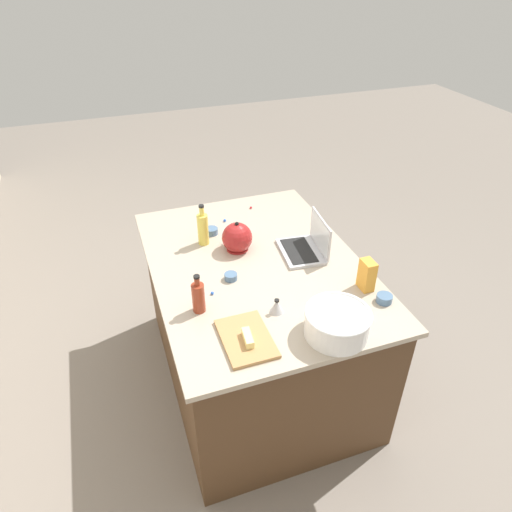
{
  "coord_description": "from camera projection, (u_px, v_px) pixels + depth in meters",
  "views": [
    {
      "loc": [
        -2.03,
        0.71,
        2.42
      ],
      "look_at": [
        0.0,
        0.0,
        0.95
      ],
      "focal_mm": 32.49,
      "sensor_mm": 36.0,
      "label": 1
    }
  ],
  "objects": [
    {
      "name": "kettle",
      "position": [
        237.0,
        238.0,
        2.71
      ],
      "size": [
        0.21,
        0.18,
        0.2
      ],
      "color": "maroon",
      "rests_on": "island_counter"
    },
    {
      "name": "bottle_soy",
      "position": [
        198.0,
        297.0,
        2.25
      ],
      "size": [
        0.06,
        0.06,
        0.21
      ],
      "color": "maroon",
      "rests_on": "island_counter"
    },
    {
      "name": "candy_0",
      "position": [
        212.0,
        293.0,
        2.39
      ],
      "size": [
        0.02,
        0.02,
        0.02
      ],
      "primitive_type": "sphere",
      "color": "blue",
      "rests_on": "island_counter"
    },
    {
      "name": "laptop",
      "position": [
        307.0,
        245.0,
        2.7
      ],
      "size": [
        0.33,
        0.26,
        0.22
      ],
      "color": "#B7B7BC",
      "rests_on": "island_counter"
    },
    {
      "name": "ramekin_small",
      "position": [
        212.0,
        231.0,
        2.89
      ],
      "size": [
        0.08,
        0.08,
        0.04
      ],
      "primitive_type": "cylinder",
      "color": "slate",
      "rests_on": "island_counter"
    },
    {
      "name": "candy_bag",
      "position": [
        367.0,
        275.0,
        2.4
      ],
      "size": [
        0.09,
        0.06,
        0.17
      ],
      "primitive_type": "cube",
      "color": "gold",
      "rests_on": "island_counter"
    },
    {
      "name": "ramekin_wide",
      "position": [
        231.0,
        277.0,
        2.5
      ],
      "size": [
        0.07,
        0.07,
        0.04
      ],
      "primitive_type": "cylinder",
      "color": "slate",
      "rests_on": "island_counter"
    },
    {
      "name": "bottle_oil",
      "position": [
        203.0,
        228.0,
        2.75
      ],
      "size": [
        0.07,
        0.07,
        0.26
      ],
      "color": "#DBC64C",
      "rests_on": "island_counter"
    },
    {
      "name": "island_counter",
      "position": [
        256.0,
        322.0,
        2.88
      ],
      "size": [
        1.6,
        1.16,
        0.9
      ],
      "color": "#4C331E",
      "rests_on": "ground"
    },
    {
      "name": "kitchen_timer",
      "position": [
        277.0,
        306.0,
        2.27
      ],
      "size": [
        0.07,
        0.07,
        0.08
      ],
      "color": "#B2B2B7",
      "rests_on": "island_counter"
    },
    {
      "name": "candy_1",
      "position": [
        225.0,
        220.0,
        3.02
      ],
      "size": [
        0.02,
        0.02,
        0.02
      ],
      "primitive_type": "sphere",
      "color": "blue",
      "rests_on": "island_counter"
    },
    {
      "name": "ramekin_medium",
      "position": [
        384.0,
        298.0,
        2.34
      ],
      "size": [
        0.08,
        0.08,
        0.04
      ],
      "primitive_type": "cylinder",
      "color": "slate",
      "rests_on": "island_counter"
    },
    {
      "name": "mixing_bowl_large",
      "position": [
        337.0,
        323.0,
        2.12
      ],
      "size": [
        0.31,
        0.31,
        0.14
      ],
      "color": "white",
      "rests_on": "island_counter"
    },
    {
      "name": "ground_plane",
      "position": [
        256.0,
        372.0,
        3.14
      ],
      "size": [
        12.0,
        12.0,
        0.0
      ],
      "primitive_type": "plane",
      "color": "slate"
    },
    {
      "name": "cutting_board",
      "position": [
        246.0,
        338.0,
        2.12
      ],
      "size": [
        0.32,
        0.22,
        0.02
      ],
      "primitive_type": "cube",
      "color": "#AD7F4C",
      "rests_on": "island_counter"
    },
    {
      "name": "butter_stick_left",
      "position": [
        248.0,
        338.0,
        2.09
      ],
      "size": [
        0.11,
        0.05,
        0.04
      ],
      "primitive_type": "cube",
      "rotation": [
        0.0,
        0.0,
        -0.1
      ],
      "color": "#F4E58C",
      "rests_on": "cutting_board"
    },
    {
      "name": "candy_3",
      "position": [
        251.0,
        207.0,
        3.16
      ],
      "size": [
        0.02,
        0.02,
        0.02
      ],
      "primitive_type": "sphere",
      "color": "red",
      "rests_on": "island_counter"
    },
    {
      "name": "candy_2",
      "position": [
        311.0,
        247.0,
        2.76
      ],
      "size": [
        0.02,
        0.02,
        0.02
      ],
      "primitive_type": "sphere",
      "color": "blue",
      "rests_on": "island_counter"
    }
  ]
}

